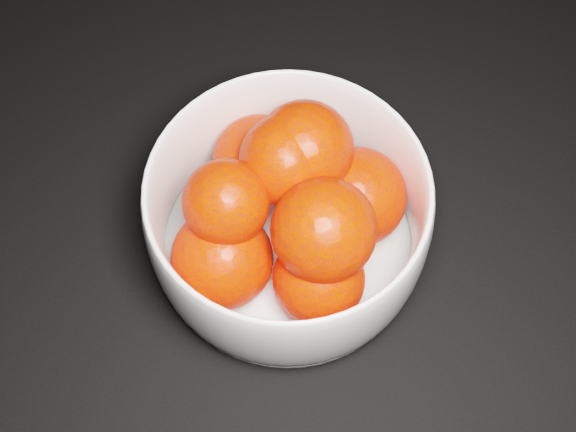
% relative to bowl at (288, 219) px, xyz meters
% --- Properties ---
extents(bowl, '(0.20, 0.20, 0.10)m').
position_rel_bowl_xyz_m(bowl, '(0.00, 0.00, 0.00)').
color(bowl, silver).
rests_on(bowl, ground).
extents(orange_pile, '(0.15, 0.16, 0.11)m').
position_rel_bowl_xyz_m(orange_pile, '(-0.00, 0.00, 0.01)').
color(orange_pile, '#FF1B00').
rests_on(orange_pile, bowl).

